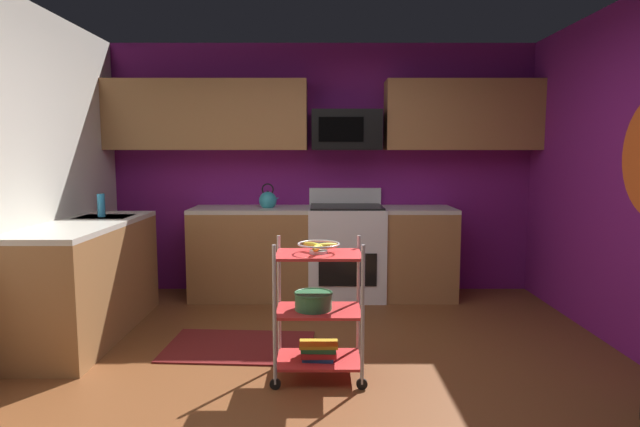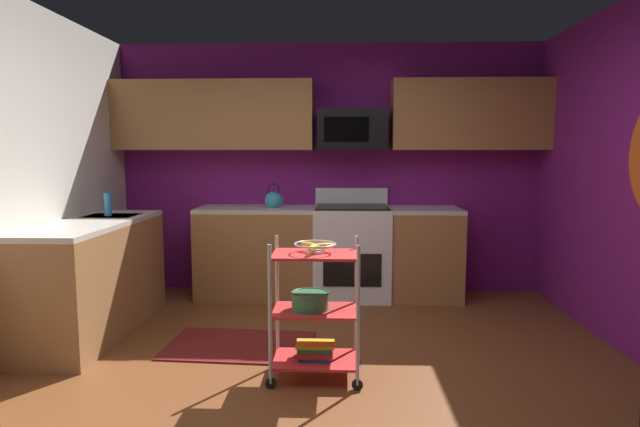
{
  "view_description": "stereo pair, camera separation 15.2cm",
  "coord_description": "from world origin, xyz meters",
  "px_view_note": "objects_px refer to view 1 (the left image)",
  "views": [
    {
      "loc": [
        -0.03,
        -3.17,
        1.46
      ],
      "look_at": [
        -0.02,
        0.44,
        1.05
      ],
      "focal_mm": 29.43,
      "sensor_mm": 36.0,
      "label": 1
    },
    {
      "loc": [
        0.12,
        -3.17,
        1.46
      ],
      "look_at": [
        -0.02,
        0.44,
        1.05
      ],
      "focal_mm": 29.43,
      "sensor_mm": 36.0,
      "label": 2
    }
  ],
  "objects_px": {
    "mixing_bowl_large": "(312,300)",
    "kettle": "(267,200)",
    "rolling_cart": "(317,310)",
    "microwave": "(345,130)",
    "dish_soap_bottle": "(100,205)",
    "fruit_bowl": "(317,246)",
    "book_stack": "(317,350)",
    "oven_range": "(345,251)"
  },
  "relations": [
    {
      "from": "oven_range",
      "to": "rolling_cart",
      "type": "relative_size",
      "value": 1.2
    },
    {
      "from": "rolling_cart",
      "to": "book_stack",
      "type": "height_order",
      "value": "rolling_cart"
    },
    {
      "from": "microwave",
      "to": "dish_soap_bottle",
      "type": "bearing_deg",
      "value": -157.73
    },
    {
      "from": "mixing_bowl_large",
      "to": "microwave",
      "type": "bearing_deg",
      "value": 81.52
    },
    {
      "from": "mixing_bowl_large",
      "to": "dish_soap_bottle",
      "type": "bearing_deg",
      "value": 147.11
    },
    {
      "from": "rolling_cart",
      "to": "mixing_bowl_large",
      "type": "xyz_separation_m",
      "value": [
        -0.03,
        0.0,
        0.07
      ]
    },
    {
      "from": "mixing_bowl_large",
      "to": "book_stack",
      "type": "relative_size",
      "value": 1.01
    },
    {
      "from": "fruit_bowl",
      "to": "mixing_bowl_large",
      "type": "xyz_separation_m",
      "value": [
        -0.03,
        0.0,
        -0.36
      ]
    },
    {
      "from": "microwave",
      "to": "kettle",
      "type": "height_order",
      "value": "microwave"
    },
    {
      "from": "book_stack",
      "to": "dish_soap_bottle",
      "type": "xyz_separation_m",
      "value": [
        -1.88,
        1.19,
        0.84
      ]
    },
    {
      "from": "fruit_bowl",
      "to": "kettle",
      "type": "distance_m",
      "value": 2.04
    },
    {
      "from": "rolling_cart",
      "to": "book_stack",
      "type": "relative_size",
      "value": 3.65
    },
    {
      "from": "fruit_bowl",
      "to": "mixing_bowl_large",
      "type": "distance_m",
      "value": 0.36
    },
    {
      "from": "oven_range",
      "to": "book_stack",
      "type": "bearing_deg",
      "value": -97.95
    },
    {
      "from": "microwave",
      "to": "kettle",
      "type": "distance_m",
      "value": 1.07
    },
    {
      "from": "microwave",
      "to": "book_stack",
      "type": "relative_size",
      "value": 2.79
    },
    {
      "from": "microwave",
      "to": "oven_range",
      "type": "bearing_deg",
      "value": -89.74
    },
    {
      "from": "oven_range",
      "to": "book_stack",
      "type": "xyz_separation_m",
      "value": [
        -0.28,
        -1.97,
        -0.3
      ]
    },
    {
      "from": "book_stack",
      "to": "dish_soap_bottle",
      "type": "relative_size",
      "value": 1.25
    },
    {
      "from": "oven_range",
      "to": "kettle",
      "type": "xyz_separation_m",
      "value": [
        -0.79,
        -0.0,
        0.52
      ]
    },
    {
      "from": "rolling_cart",
      "to": "mixing_bowl_large",
      "type": "height_order",
      "value": "rolling_cart"
    },
    {
      "from": "rolling_cart",
      "to": "fruit_bowl",
      "type": "xyz_separation_m",
      "value": [
        0.0,
        0.0,
        0.42
      ]
    },
    {
      "from": "mixing_bowl_large",
      "to": "fruit_bowl",
      "type": "bearing_deg",
      "value": 0.0
    },
    {
      "from": "oven_range",
      "to": "fruit_bowl",
      "type": "distance_m",
      "value": 2.03
    },
    {
      "from": "fruit_bowl",
      "to": "mixing_bowl_large",
      "type": "height_order",
      "value": "fruit_bowl"
    },
    {
      "from": "oven_range",
      "to": "rolling_cart",
      "type": "distance_m",
      "value": 1.99
    },
    {
      "from": "kettle",
      "to": "dish_soap_bottle",
      "type": "relative_size",
      "value": 1.32
    },
    {
      "from": "fruit_bowl",
      "to": "microwave",
      "type": "bearing_deg",
      "value": 82.45
    },
    {
      "from": "oven_range",
      "to": "kettle",
      "type": "distance_m",
      "value": 0.95
    },
    {
      "from": "rolling_cart",
      "to": "mixing_bowl_large",
      "type": "bearing_deg",
      "value": 180.0
    },
    {
      "from": "mixing_bowl_large",
      "to": "book_stack",
      "type": "bearing_deg",
      "value": 0.0
    },
    {
      "from": "oven_range",
      "to": "rolling_cart",
      "type": "bearing_deg",
      "value": -97.95
    },
    {
      "from": "kettle",
      "to": "mixing_bowl_large",
      "type": "bearing_deg",
      "value": -76.21
    },
    {
      "from": "mixing_bowl_large",
      "to": "dish_soap_bottle",
      "type": "xyz_separation_m",
      "value": [
        -1.85,
        1.19,
        0.5
      ]
    },
    {
      "from": "oven_range",
      "to": "dish_soap_bottle",
      "type": "relative_size",
      "value": 5.5
    },
    {
      "from": "fruit_bowl",
      "to": "book_stack",
      "type": "xyz_separation_m",
      "value": [
        -0.0,
        0.0,
        -0.69
      ]
    },
    {
      "from": "rolling_cart",
      "to": "book_stack",
      "type": "xyz_separation_m",
      "value": [
        0.0,
        0.0,
        -0.27
      ]
    },
    {
      "from": "microwave",
      "to": "dish_soap_bottle",
      "type": "height_order",
      "value": "microwave"
    },
    {
      "from": "kettle",
      "to": "dish_soap_bottle",
      "type": "xyz_separation_m",
      "value": [
        -1.36,
        -0.77,
        0.02
      ]
    },
    {
      "from": "microwave",
      "to": "dish_soap_bottle",
      "type": "distance_m",
      "value": 2.43
    },
    {
      "from": "book_stack",
      "to": "rolling_cart",
      "type": "bearing_deg",
      "value": 180.0
    },
    {
      "from": "mixing_bowl_large",
      "to": "kettle",
      "type": "xyz_separation_m",
      "value": [
        -0.48,
        1.97,
        0.48
      ]
    }
  ]
}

